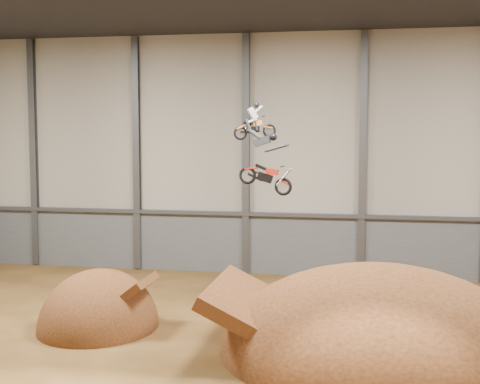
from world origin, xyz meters
name	(u,v)px	position (x,y,z in m)	size (l,w,h in m)	color
floor	(265,362)	(0.00, 0.00, 0.00)	(40.00, 40.00, 0.00)	#452C12
back_wall	(304,155)	(0.00, 15.00, 7.00)	(40.00, 0.10, 14.00)	#A6A193
lower_band_back	(303,246)	(0.00, 14.90, 1.75)	(39.80, 0.18, 3.50)	#595C61
steel_rail	(303,215)	(0.00, 14.75, 3.55)	(39.80, 0.35, 0.20)	#47494F
steel_column_0	(34,153)	(-16.67, 14.80, 7.00)	(0.40, 0.36, 13.90)	#47494F
steel_column_1	(137,154)	(-10.00, 14.80, 7.00)	(0.40, 0.36, 13.90)	#47494F
steel_column_2	(246,155)	(-3.33, 14.80, 7.00)	(0.40, 0.36, 13.90)	#47494F
steel_column_3	(363,156)	(3.33, 14.80, 7.00)	(0.40, 0.36, 13.90)	#47494F
takeoff_ramp	(99,328)	(-7.62, 2.94, 0.00)	(5.03, 5.80, 5.03)	#422210
landing_ramp	(377,356)	(4.05, 1.43, 0.00)	(11.90, 10.53, 6.86)	#422210
fmx_rider_a	(255,119)	(-1.19, 5.11, 8.91)	(1.86, 0.71, 1.69)	orange
fmx_rider_b	(263,158)	(-0.81, 4.81, 7.26)	(3.16, 0.90, 2.71)	#AB2013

